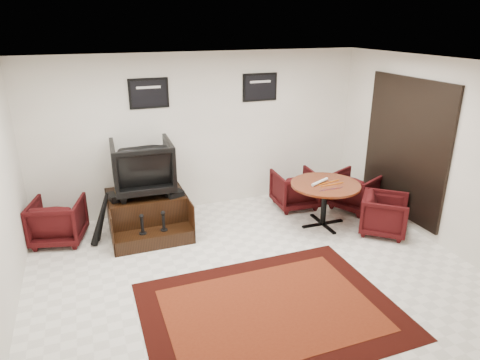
{
  "coord_description": "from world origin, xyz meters",
  "views": [
    {
      "loc": [
        -1.97,
        -4.74,
        3.29
      ],
      "look_at": [
        0.13,
        0.9,
        1.03
      ],
      "focal_mm": 32.0,
      "sensor_mm": 36.0,
      "label": 1
    }
  ],
  "objects_px": {
    "shine_podium": "(148,214)",
    "table_chair_window": "(355,189)",
    "shine_chair": "(142,164)",
    "table_chair_back": "(295,187)",
    "meeting_table": "(325,189)",
    "table_chair_corner": "(385,213)",
    "armchair_side": "(58,219)"
  },
  "relations": [
    {
      "from": "shine_podium",
      "to": "table_chair_window",
      "type": "relative_size",
      "value": 1.67
    },
    {
      "from": "shine_chair",
      "to": "table_chair_back",
      "type": "relative_size",
      "value": 1.27
    },
    {
      "from": "meeting_table",
      "to": "table_chair_corner",
      "type": "distance_m",
      "value": 1.02
    },
    {
      "from": "shine_podium",
      "to": "armchair_side",
      "type": "bearing_deg",
      "value": 175.32
    },
    {
      "from": "shine_chair",
      "to": "armchair_side",
      "type": "distance_m",
      "value": 1.55
    },
    {
      "from": "shine_podium",
      "to": "table_chair_back",
      "type": "distance_m",
      "value": 2.72
    },
    {
      "from": "meeting_table",
      "to": "table_chair_corner",
      "type": "height_order",
      "value": "meeting_table"
    },
    {
      "from": "meeting_table",
      "to": "table_chair_back",
      "type": "relative_size",
      "value": 1.51
    },
    {
      "from": "meeting_table",
      "to": "table_chair_window",
      "type": "height_order",
      "value": "table_chair_window"
    },
    {
      "from": "meeting_table",
      "to": "armchair_side",
      "type": "bearing_deg",
      "value": 167.25
    },
    {
      "from": "shine_chair",
      "to": "meeting_table",
      "type": "bearing_deg",
      "value": 163.26
    },
    {
      "from": "shine_podium",
      "to": "meeting_table",
      "type": "height_order",
      "value": "meeting_table"
    },
    {
      "from": "armchair_side",
      "to": "meeting_table",
      "type": "xyz_separation_m",
      "value": [
        4.19,
        -0.95,
        0.27
      ]
    },
    {
      "from": "shine_podium",
      "to": "shine_chair",
      "type": "height_order",
      "value": "shine_chair"
    },
    {
      "from": "table_chair_back",
      "to": "table_chair_window",
      "type": "bearing_deg",
      "value": 158.14
    },
    {
      "from": "table_chair_back",
      "to": "table_chair_window",
      "type": "distance_m",
      "value": 1.1
    },
    {
      "from": "armchair_side",
      "to": "table_chair_back",
      "type": "distance_m",
      "value": 4.09
    },
    {
      "from": "armchair_side",
      "to": "table_chair_window",
      "type": "xyz_separation_m",
      "value": [
        5.09,
        -0.55,
        -0.0
      ]
    },
    {
      "from": "shine_podium",
      "to": "armchair_side",
      "type": "height_order",
      "value": "armchair_side"
    },
    {
      "from": "shine_chair",
      "to": "table_chair_back",
      "type": "bearing_deg",
      "value": -180.0
    },
    {
      "from": "table_chair_back",
      "to": "table_chair_corner",
      "type": "distance_m",
      "value": 1.71
    },
    {
      "from": "shine_podium",
      "to": "armchair_side",
      "type": "distance_m",
      "value": 1.38
    },
    {
      "from": "shine_chair",
      "to": "table_chair_window",
      "type": "height_order",
      "value": "shine_chair"
    },
    {
      "from": "meeting_table",
      "to": "table_chair_window",
      "type": "distance_m",
      "value": 1.02
    },
    {
      "from": "meeting_table",
      "to": "table_chair_window",
      "type": "bearing_deg",
      "value": 23.81
    },
    {
      "from": "shine_chair",
      "to": "table_chair_corner",
      "type": "xyz_separation_m",
      "value": [
        3.6,
        -1.57,
        -0.76
      ]
    },
    {
      "from": "shine_chair",
      "to": "meeting_table",
      "type": "xyz_separation_m",
      "value": [
        2.83,
        -0.97,
        -0.46
      ]
    },
    {
      "from": "shine_podium",
      "to": "table_chair_back",
      "type": "xyz_separation_m",
      "value": [
        2.72,
        0.03,
        0.09
      ]
    },
    {
      "from": "shine_chair",
      "to": "table_chair_window",
      "type": "relative_size",
      "value": 1.27
    },
    {
      "from": "shine_chair",
      "to": "table_chair_corner",
      "type": "bearing_deg",
      "value": 158.64
    },
    {
      "from": "shine_podium",
      "to": "table_chair_window",
      "type": "xyz_separation_m",
      "value": [
        3.72,
        -0.44,
        0.09
      ]
    },
    {
      "from": "shine_podium",
      "to": "shine_chair",
      "type": "distance_m",
      "value": 0.84
    }
  ]
}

